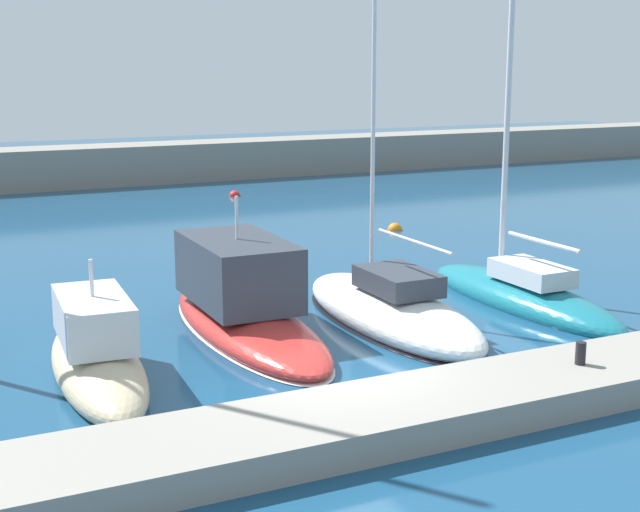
% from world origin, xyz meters
% --- Properties ---
extents(ground_plane, '(120.00, 120.00, 0.00)m').
position_xyz_m(ground_plane, '(0.00, 0.00, 0.00)').
color(ground_plane, navy).
extents(dock_pier, '(20.22, 2.26, 0.57)m').
position_xyz_m(dock_pier, '(0.00, -2.13, 0.29)').
color(dock_pier, gray).
rests_on(dock_pier, ground_plane).
extents(breakwater_seawall, '(108.00, 2.87, 2.00)m').
position_xyz_m(breakwater_seawall, '(0.00, 31.72, 1.00)').
color(breakwater_seawall, gray).
rests_on(breakwater_seawall, ground_plane).
extents(motorboat_sand_second, '(2.13, 6.23, 2.69)m').
position_xyz_m(motorboat_sand_second, '(-3.89, 2.74, 0.49)').
color(motorboat_sand_second, beige).
rests_on(motorboat_sand_second, ground_plane).
extents(motorboat_red_third, '(2.53, 8.02, 3.44)m').
position_xyz_m(motorboat_red_third, '(-0.03, 4.56, 0.65)').
color(motorboat_red_third, '#B72D28').
rests_on(motorboat_red_third, ground_plane).
extents(sailboat_white_fourth, '(2.44, 7.32, 15.31)m').
position_xyz_m(sailboat_white_fourth, '(3.31, 3.42, 0.37)').
color(sailboat_white_fourth, white).
rests_on(sailboat_white_fourth, ground_plane).
extents(sailboat_teal_fifth, '(1.97, 7.49, 12.64)m').
position_xyz_m(sailboat_teal_fifth, '(7.39, 3.58, 0.28)').
color(sailboat_teal_fifth, '#19707F').
rests_on(sailboat_teal_fifth, ground_plane).
extents(mooring_buoy_orange, '(0.55, 0.55, 0.55)m').
position_xyz_m(mooring_buoy_orange, '(9.84, 14.15, 0.00)').
color(mooring_buoy_orange, orange).
rests_on(mooring_buoy_orange, ground_plane).
extents(mooring_buoy_red, '(0.53, 0.53, 0.53)m').
position_xyz_m(mooring_buoy_red, '(7.55, 25.01, 0.00)').
color(mooring_buoy_red, red).
rests_on(mooring_buoy_red, ground_plane).
extents(dock_bollard, '(0.20, 0.20, 0.44)m').
position_xyz_m(dock_bollard, '(4.21, -2.13, 0.79)').
color(dock_bollard, black).
rests_on(dock_bollard, dock_pier).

